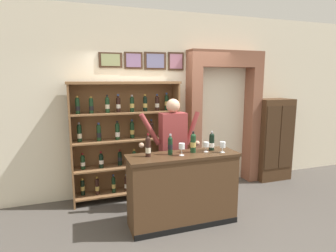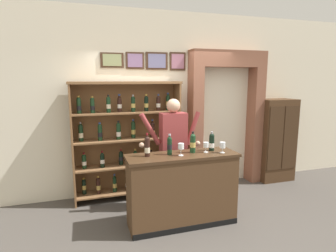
# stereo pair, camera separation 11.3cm
# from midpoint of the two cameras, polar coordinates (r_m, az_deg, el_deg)

# --- Properties ---
(ground_plane) EXTENTS (14.00, 14.00, 0.02)m
(ground_plane) POSITION_cam_midpoint_polar(r_m,az_deg,el_deg) (4.25, 4.49, -19.19)
(ground_plane) COLOR #47423D
(back_wall) EXTENTS (12.00, 0.19, 3.20)m
(back_wall) POSITION_cam_midpoint_polar(r_m,az_deg,el_deg) (5.09, -1.26, 4.74)
(back_wall) COLOR beige
(back_wall) RESTS_ON ground
(wine_shelf) EXTENTS (1.82, 0.37, 1.99)m
(wine_shelf) POSITION_cam_midpoint_polar(r_m,az_deg,el_deg) (4.76, -7.71, -2.26)
(wine_shelf) COLOR brown
(wine_shelf) RESTS_ON ground
(archway_doorway) EXTENTS (1.48, 0.45, 2.54)m
(archway_doorway) POSITION_cam_midpoint_polar(r_m,az_deg,el_deg) (5.47, 11.98, 2.95)
(archway_doorway) COLOR brown
(archway_doorway) RESTS_ON ground
(side_cabinet) EXTENTS (0.71, 0.47, 1.64)m
(side_cabinet) POSITION_cam_midpoint_polar(r_m,az_deg,el_deg) (6.04, 21.55, -2.64)
(side_cabinet) COLOR #422B19
(side_cabinet) RESTS_ON ground
(tasting_counter) EXTENTS (1.55, 0.49, 1.02)m
(tasting_counter) POSITION_cam_midpoint_polar(r_m,az_deg,el_deg) (4.00, 3.74, -12.84)
(tasting_counter) COLOR #4C331E
(tasting_counter) RESTS_ON ground
(shopkeeper) EXTENTS (0.98, 0.22, 1.74)m
(shopkeeper) POSITION_cam_midpoint_polar(r_m,az_deg,el_deg) (4.28, 1.82, -3.31)
(shopkeeper) COLOR #2D3347
(shopkeeper) RESTS_ON ground
(tasting_bottle_grappa) EXTENTS (0.07, 0.07, 0.32)m
(tasting_bottle_grappa) POSITION_cam_midpoint_polar(r_m,az_deg,el_deg) (3.70, -3.40, -4.17)
(tasting_bottle_grappa) COLOR black
(tasting_bottle_grappa) RESTS_ON tasting_counter
(tasting_bottle_vin_santo) EXTENTS (0.07, 0.07, 0.29)m
(tasting_bottle_vin_santo) POSITION_cam_midpoint_polar(r_m,az_deg,el_deg) (3.78, 1.18, -3.91)
(tasting_bottle_vin_santo) COLOR black
(tasting_bottle_vin_santo) RESTS_ON tasting_counter
(tasting_bottle_super_tuscan) EXTENTS (0.08, 0.08, 0.30)m
(tasting_bottle_super_tuscan) POSITION_cam_midpoint_polar(r_m,az_deg,el_deg) (3.90, 5.91, -3.43)
(tasting_bottle_super_tuscan) COLOR #19381E
(tasting_bottle_super_tuscan) RESTS_ON tasting_counter
(tasting_bottle_bianco) EXTENTS (0.07, 0.07, 0.28)m
(tasting_bottle_bianco) POSITION_cam_midpoint_polar(r_m,az_deg,el_deg) (4.05, 9.72, -3.22)
(tasting_bottle_bianco) COLOR black
(tasting_bottle_bianco) RESTS_ON tasting_counter
(wine_glass_center) EXTENTS (0.08, 0.08, 0.17)m
(wine_glass_center) POSITION_cam_midpoint_polar(r_m,az_deg,el_deg) (3.74, 3.53, -4.29)
(wine_glass_center) COLOR silver
(wine_glass_center) RESTS_ON tasting_counter
(wine_glass_spare) EXTENTS (0.08, 0.08, 0.15)m
(wine_glass_spare) POSITION_cam_midpoint_polar(r_m,az_deg,el_deg) (3.96, 11.89, -3.97)
(wine_glass_spare) COLOR silver
(wine_glass_spare) RESTS_ON tasting_counter
(wine_glass_left) EXTENTS (0.08, 0.08, 0.14)m
(wine_glass_left) POSITION_cam_midpoint_polar(r_m,az_deg,el_deg) (3.95, 8.59, -3.94)
(wine_glass_left) COLOR silver
(wine_glass_left) RESTS_ON tasting_counter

